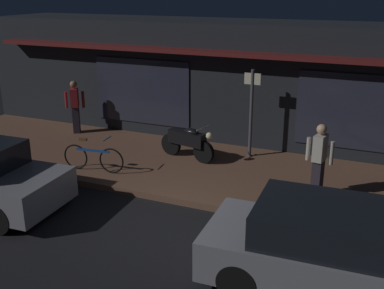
{
  "coord_description": "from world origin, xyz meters",
  "views": [
    {
      "loc": [
        3.87,
        -7.52,
        4.62
      ],
      "look_at": [
        -0.4,
        2.4,
        0.95
      ],
      "focal_mm": 43.92,
      "sensor_mm": 36.0,
      "label": 1
    }
  ],
  "objects_px": {
    "person_bystander": "(319,159)",
    "sign_post": "(251,108)",
    "parked_car_far": "(333,251)",
    "motorcycle": "(188,141)",
    "person_photographer": "(75,106)",
    "bicycle_parked": "(93,158)"
  },
  "relations": [
    {
      "from": "person_bystander",
      "to": "sign_post",
      "type": "bearing_deg",
      "value": 137.77
    },
    {
      "from": "sign_post",
      "to": "parked_car_far",
      "type": "bearing_deg",
      "value": -60.73
    },
    {
      "from": "motorcycle",
      "to": "person_photographer",
      "type": "bearing_deg",
      "value": 169.32
    },
    {
      "from": "sign_post",
      "to": "person_photographer",
      "type": "bearing_deg",
      "value": -179.38
    },
    {
      "from": "bicycle_parked",
      "to": "parked_car_far",
      "type": "bearing_deg",
      "value": -21.74
    },
    {
      "from": "person_photographer",
      "to": "parked_car_far",
      "type": "height_order",
      "value": "person_photographer"
    },
    {
      "from": "bicycle_parked",
      "to": "sign_post",
      "type": "relative_size",
      "value": 0.69
    },
    {
      "from": "person_photographer",
      "to": "person_bystander",
      "type": "relative_size",
      "value": 1.0
    },
    {
      "from": "motorcycle",
      "to": "bicycle_parked",
      "type": "distance_m",
      "value": 2.55
    },
    {
      "from": "person_photographer",
      "to": "parked_car_far",
      "type": "bearing_deg",
      "value": -30.38
    },
    {
      "from": "motorcycle",
      "to": "person_photographer",
      "type": "relative_size",
      "value": 1.01
    },
    {
      "from": "person_bystander",
      "to": "parked_car_far",
      "type": "height_order",
      "value": "person_bystander"
    },
    {
      "from": "person_photographer",
      "to": "bicycle_parked",
      "type": "bearing_deg",
      "value": -46.86
    },
    {
      "from": "bicycle_parked",
      "to": "parked_car_far",
      "type": "xyz_separation_m",
      "value": [
        6.15,
        -2.45,
        0.2
      ]
    },
    {
      "from": "person_photographer",
      "to": "person_bystander",
      "type": "height_order",
      "value": "same"
    },
    {
      "from": "motorcycle",
      "to": "sign_post",
      "type": "height_order",
      "value": "sign_post"
    },
    {
      "from": "motorcycle",
      "to": "sign_post",
      "type": "distance_m",
      "value": 1.91
    },
    {
      "from": "bicycle_parked",
      "to": "sign_post",
      "type": "xyz_separation_m",
      "value": [
        3.31,
        2.62,
        1.0
      ]
    },
    {
      "from": "motorcycle",
      "to": "bicycle_parked",
      "type": "xyz_separation_m",
      "value": [
        -1.83,
        -1.76,
        -0.14
      ]
    },
    {
      "from": "person_bystander",
      "to": "sign_post",
      "type": "relative_size",
      "value": 0.7
    },
    {
      "from": "bicycle_parked",
      "to": "motorcycle",
      "type": "bearing_deg",
      "value": 43.86
    },
    {
      "from": "bicycle_parked",
      "to": "sign_post",
      "type": "distance_m",
      "value": 4.34
    }
  ]
}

